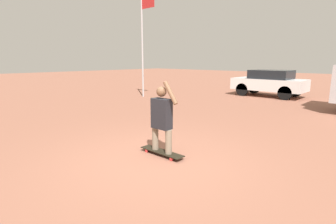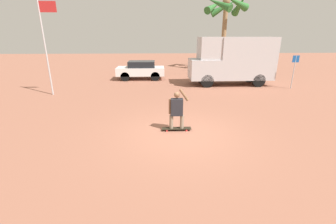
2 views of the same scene
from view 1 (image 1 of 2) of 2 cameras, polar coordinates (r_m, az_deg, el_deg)
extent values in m
plane|color=#935B47|center=(5.46, -2.80, -10.51)|extent=(80.00, 80.00, 0.00)
cube|color=black|center=(5.72, -1.36, -8.62)|extent=(1.10, 0.25, 0.02)
cylinder|color=red|center=(5.91, -4.67, -8.42)|extent=(0.07, 0.03, 0.07)
cylinder|color=red|center=(6.05, -3.20, -7.94)|extent=(0.07, 0.03, 0.07)
cylinder|color=red|center=(5.43, 0.70, -10.24)|extent=(0.07, 0.03, 0.07)
cylinder|color=red|center=(5.58, 2.16, -9.65)|extent=(0.07, 0.03, 0.07)
cylinder|color=gray|center=(5.77, -2.80, -5.69)|extent=(0.14, 0.14, 0.51)
cylinder|color=gray|center=(5.51, 0.11, -6.52)|extent=(0.14, 0.14, 0.51)
cube|color=#232328|center=(5.49, -1.40, -0.36)|extent=(0.44, 0.22, 0.64)
sphere|color=brown|center=(5.41, -1.43, 4.46)|extent=(0.21, 0.21, 0.21)
cylinder|color=brown|center=(5.66, -3.23, 0.34)|extent=(0.09, 0.09, 0.57)
cylinder|color=brown|center=(5.25, 0.54, 4.18)|extent=(0.37, 0.09, 0.47)
cylinder|color=black|center=(15.56, 15.88, 4.74)|extent=(0.71, 0.22, 0.71)
cylinder|color=black|center=(16.93, 18.25, 5.11)|extent=(0.71, 0.22, 0.71)
cylinder|color=black|center=(14.65, 24.15, 3.80)|extent=(0.71, 0.22, 0.71)
cylinder|color=black|center=(16.11, 25.92, 4.25)|extent=(0.71, 0.22, 0.71)
cube|color=white|center=(15.74, 21.07, 5.64)|extent=(3.81, 1.76, 0.63)
cube|color=black|center=(15.67, 21.54, 7.62)|extent=(2.10, 1.54, 0.48)
cylinder|color=#B7B7BC|center=(14.51, -5.60, 13.78)|extent=(0.09, 0.09, 5.31)
cube|color=#B22323|center=(14.41, -4.37, 22.74)|extent=(0.90, 0.02, 0.56)
camera|label=2|loc=(6.08, -91.43, 12.77)|focal=24.00mm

